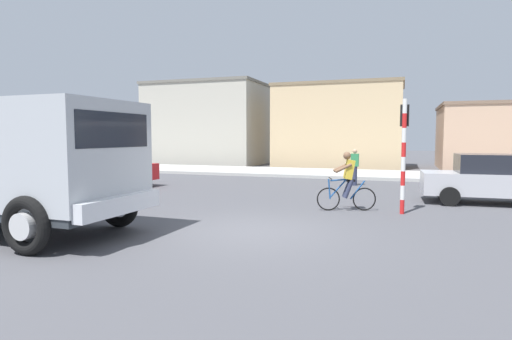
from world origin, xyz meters
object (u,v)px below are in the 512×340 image
at_px(cyclist, 347,181).
at_px(car_white_mid, 109,167).
at_px(traffic_light_pole, 404,140).
at_px(truck_foreground, 20,159).
at_px(pedestrian_near_kerb, 355,166).
at_px(car_red_near, 490,179).

distance_m(cyclist, car_white_mid, 11.00).
xyz_separation_m(traffic_light_pole, car_white_mid, (-12.17, 2.77, -1.25)).
height_order(cyclist, car_white_mid, cyclist).
bearing_deg(cyclist, truck_foreground, -140.59).
height_order(truck_foreground, traffic_light_pole, traffic_light_pole).
distance_m(cyclist, pedestrian_near_kerb, 6.55).
xyz_separation_m(truck_foreground, pedestrian_near_kerb, (6.01, 11.85, -0.82)).
bearing_deg(car_red_near, truck_foreground, -142.79).
distance_m(car_red_near, pedestrian_near_kerb, 5.98).
bearing_deg(cyclist, pedestrian_near_kerb, 94.12).
height_order(car_red_near, car_white_mid, same).
bearing_deg(pedestrian_near_kerb, cyclist, -85.88).
bearing_deg(car_white_mid, pedestrian_near_kerb, 20.02).
xyz_separation_m(truck_foreground, traffic_light_pole, (8.01, 5.39, 0.40)).
height_order(traffic_light_pole, car_white_mid, traffic_light_pole).
distance_m(traffic_light_pole, car_red_near, 3.99).
xyz_separation_m(cyclist, car_red_near, (4.18, 2.77, -0.05)).
bearing_deg(car_red_near, pedestrian_near_kerb, 141.02).
bearing_deg(truck_foreground, car_white_mid, 116.99).
xyz_separation_m(cyclist, traffic_light_pole, (1.53, 0.06, 1.20)).
xyz_separation_m(traffic_light_pole, car_red_near, (2.65, 2.71, -1.25)).
distance_m(truck_foreground, car_white_mid, 9.19).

